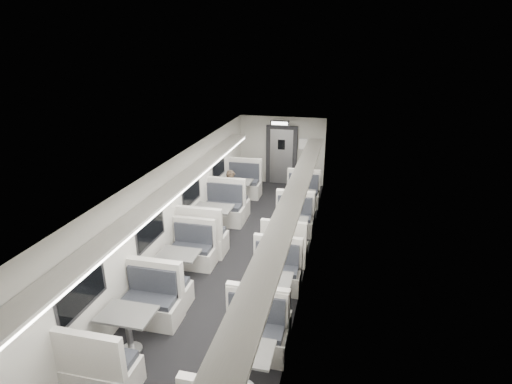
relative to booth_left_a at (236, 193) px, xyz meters
The scene contains 19 objects.
room 3.76m from the booth_left_a, 74.23° to the right, with size 3.24×12.24×2.64m.
booth_left_a is the anchor object (origin of this frame).
booth_left_b 2.17m from the booth_left_a, 90.00° to the right, with size 1.16×2.36×1.26m.
booth_left_c 4.40m from the booth_left_a, 90.00° to the right, with size 1.01×2.04×1.09m.
booth_left_d 6.43m from the booth_left_a, 90.00° to the right, with size 1.05×2.12×1.14m.
booth_right_a 2.02m from the booth_left_a, ahead, with size 1.03×2.10×1.12m.
booth_right_b 3.02m from the booth_left_a, 48.56° to the right, with size 1.03×2.08×1.11m.
booth_right_c 5.28m from the booth_left_a, 67.73° to the right, with size 1.01×2.05×1.09m.
booth_right_d 7.08m from the booth_left_a, 73.60° to the right, with size 1.05×2.12×1.13m.
passenger 0.99m from the booth_left_a, 82.02° to the right, with size 0.52×0.34×1.43m, color black.
window_a 1.06m from the booth_left_a, 163.96° to the right, with size 0.02×1.18×0.84m, color black.
window_b 2.57m from the booth_left_a, 101.78° to the right, with size 0.02×1.18×0.84m, color black.
window_c 4.66m from the booth_left_a, 96.13° to the right, with size 0.02×1.18×0.84m, color black.
window_d 6.82m from the booth_left_a, 94.14° to the right, with size 0.02×1.18×0.84m, color black.
luggage_rack_left 4.13m from the booth_left_a, 93.64° to the right, with size 0.46×10.40×0.09m.
luggage_rack_right 4.69m from the booth_left_a, 59.70° to the right, with size 0.46×10.40×0.09m.
vestibule_door 2.67m from the booth_left_a, 67.31° to the left, with size 1.10×0.13×2.10m.
exit_sign 2.85m from the booth_left_a, 62.29° to the left, with size 0.62×0.12×0.16m.
wall_notice 3.15m from the booth_left_a, 53.67° to the left, with size 0.32×0.02×0.40m, color white.
Camera 1 is at (2.18, -7.55, 4.75)m, focal length 28.00 mm.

